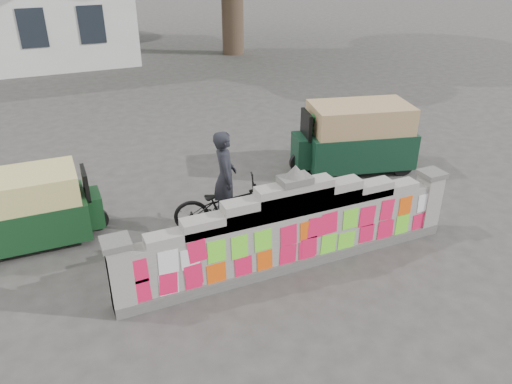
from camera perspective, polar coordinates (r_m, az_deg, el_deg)
ground at (r=9.26m, az=4.10°, el=-8.35°), size 100.00×100.00×0.00m
parapet_wall at (r=8.84m, az=4.27°, el=-4.41°), size 6.48×0.44×2.01m
cyclist_bike at (r=10.05m, az=-3.44°, el=-1.53°), size 2.23×1.28×1.11m
cyclist_rider at (r=9.87m, az=-3.50°, el=0.43°), size 0.62×0.78×1.88m
pedestrian at (r=12.54m, az=6.94°, el=5.49°), size 0.96×0.97×1.58m
rickshaw_left at (r=10.44m, az=-24.67°, el=-1.72°), size 2.66×1.25×1.47m
rickshaw_right at (r=12.90m, az=11.29°, el=6.25°), size 3.19×2.02×1.71m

